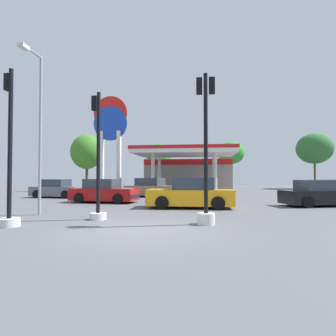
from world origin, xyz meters
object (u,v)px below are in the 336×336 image
Objects in this scene: traffic_signal_0 at (98,174)px; traffic_signal_1 at (9,174)px; tree_2 at (231,153)px; corner_streetlamp at (38,117)px; car_0 at (57,189)px; tree_3 at (314,149)px; tree_0 at (87,152)px; station_pole_sign at (110,132)px; car_3 at (191,194)px; traffic_signal_2 at (206,165)px; tree_1 at (159,156)px; car_4 at (104,192)px; car_2 at (319,194)px; car_5 at (324,190)px; car_1 at (151,188)px.

traffic_signal_0 is 2.96m from traffic_signal_1.
traffic_signal_0 is 28.43m from tree_2.
tree_2 is at bearing 71.32° from traffic_signal_1.
corner_streetlamp is (-10.42, -26.59, -0.51)m from tree_2.
car_0 is 31.63m from tree_3.
tree_0 reaches higher than traffic_signal_0.
station_pole_sign is at bearing -160.90° from tree_3.
traffic_signal_2 is at bearing -81.23° from car_3.
traffic_signal_1 is at bearing -76.80° from corner_streetlamp.
tree_2 is (13.80, 7.29, -1.96)m from station_pole_sign.
tree_1 is at bearing 94.40° from traffic_signal_0.
station_pole_sign is at bearing 107.26° from car_4.
car_2 is 12.01m from traffic_signal_0.
car_2 is 14.94m from traffic_signal_1.
car_2 is at bearing 47.22° from traffic_signal_2.
traffic_signal_1 is at bearing -147.85° from car_2.
car_2 is 21.71m from tree_2.
car_2 is at bearing -82.50° from tree_2.
car_0 is 0.83× the size of traffic_signal_0.
tree_2 is (14.74, 16.99, 4.00)m from car_0.
tree_1 is (0.05, 21.17, 3.72)m from car_4.
traffic_signal_0 is 0.64× the size of tree_0.
car_0 is 0.67× the size of tree_2.
tree_3 reaches higher than traffic_signal_0.
traffic_signal_0 reaches higher than car_5.
car_5 is 16.75m from traffic_signal_0.
tree_1 is (-6.26, 28.53, 2.33)m from traffic_signal_2.
tree_1 is at bearing 89.86° from car_4.
corner_streetlamp is at bearing -65.76° from car_0.
traffic_signal_0 is 0.94× the size of traffic_signal_2.
car_1 is 16.70m from tree_1.
car_0 is at bearing 112.08° from traffic_signal_1.
tree_0 reaches higher than traffic_signal_2.
car_3 is (-6.95, -1.68, 0.07)m from car_2.
traffic_signal_2 is at bearing 11.03° from traffic_signal_1.
tree_1 reaches higher than car_4.
traffic_signal_0 is at bearing -105.39° from tree_2.
tree_2 is 28.57m from corner_streetlamp.
car_1 is at bearing 108.86° from traffic_signal_2.
car_1 is 13.85m from traffic_signal_1.
car_3 reaches higher than car_4.
tree_2 is (-5.02, 16.20, 3.99)m from car_5.
car_3 is at bearing -28.95° from car_0.
station_pole_sign is at bearing 84.46° from car_0.
station_pole_sign is 2.16× the size of traffic_signal_0.
traffic_signal_2 is 0.86× the size of tree_1.
tree_2 is at bearing -4.52° from tree_0.
station_pole_sign is at bearing 127.12° from car_1.
car_0 is at bearing 151.05° from car_3.
station_pole_sign is 1.38× the size of tree_0.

